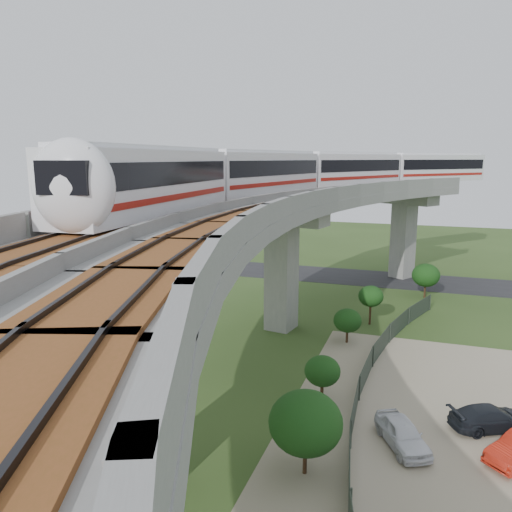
% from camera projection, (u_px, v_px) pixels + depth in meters
% --- Properties ---
extents(ground, '(160.00, 160.00, 0.00)m').
position_uv_depth(ground, '(220.00, 380.00, 30.77)').
color(ground, '#2F471C').
rests_on(ground, ground).
extents(dirt_lot, '(18.00, 26.00, 0.04)m').
position_uv_depth(dirt_lot, '(467.00, 436.00, 24.46)').
color(dirt_lot, gray).
rests_on(dirt_lot, ground).
extents(asphalt_road, '(60.00, 8.00, 0.03)m').
position_uv_depth(asphalt_road, '(320.00, 274.00, 58.62)').
color(asphalt_road, '#232326').
rests_on(asphalt_road, ground).
extents(viaduct, '(19.58, 73.98, 11.40)m').
position_uv_depth(viaduct, '(281.00, 238.00, 27.80)').
color(viaduct, '#99968E').
rests_on(viaduct, ground).
extents(metro_train, '(21.97, 58.41, 3.64)m').
position_uv_depth(metro_train, '(330.00, 171.00, 44.08)').
color(metro_train, white).
rests_on(metro_train, ground).
extents(fence, '(3.87, 38.73, 1.50)m').
position_uv_depth(fence, '(383.00, 392.00, 27.53)').
color(fence, '#2D382D').
rests_on(fence, ground).
extents(tree_0, '(2.66, 2.66, 3.38)m').
position_uv_depth(tree_0, '(426.00, 275.00, 48.51)').
color(tree_0, '#382314').
rests_on(tree_0, ground).
extents(tree_1, '(2.03, 2.03, 3.26)m').
position_uv_depth(tree_1, '(371.00, 296.00, 40.59)').
color(tree_1, '#382314').
rests_on(tree_1, ground).
extents(tree_2, '(2.06, 2.06, 2.61)m').
position_uv_depth(tree_2, '(347.00, 321.00, 36.57)').
color(tree_2, '#382314').
rests_on(tree_2, ground).
extents(tree_3, '(2.00, 2.00, 2.72)m').
position_uv_depth(tree_3, '(322.00, 371.00, 27.58)').
color(tree_3, '#382314').
rests_on(tree_3, ground).
extents(tree_4, '(3.18, 3.18, 3.77)m').
position_uv_depth(tree_4, '(306.00, 423.00, 21.14)').
color(tree_4, '#382314').
rests_on(tree_4, ground).
extents(car_white, '(3.14, 4.08, 1.30)m').
position_uv_depth(car_white, '(402.00, 433.00, 23.50)').
color(car_white, white).
rests_on(car_white, dirt_lot).
extents(car_dark, '(4.52, 3.48, 1.22)m').
position_uv_depth(car_dark, '(491.00, 418.00, 24.98)').
color(car_dark, black).
rests_on(car_dark, dirt_lot).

